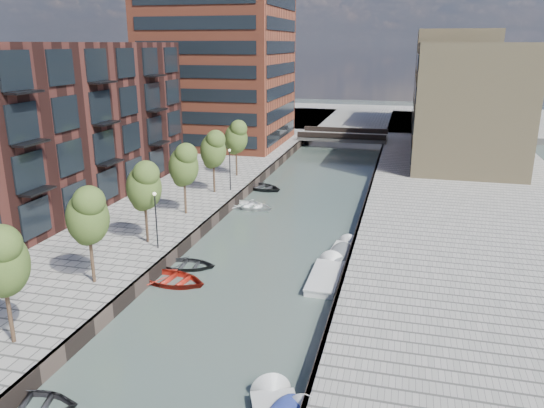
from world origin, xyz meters
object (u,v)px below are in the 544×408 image
at_px(tree_1, 1,260).
at_px(sloop_1, 186,267).
at_px(sloop_4, 261,189).
at_px(car, 421,149).
at_px(sloop_3, 250,208).
at_px(tree_4, 184,164).
at_px(sloop_2, 172,283).
at_px(tree_2, 87,214).
at_px(tree_3, 144,185).
at_px(motorboat_2, 327,275).
at_px(tree_5, 213,148).
at_px(bridge, 343,136).
at_px(tree_6, 236,136).
at_px(motorboat_4, 342,253).

bearing_deg(tree_1, sloop_1, 73.77).
relative_size(sloop_4, car, 1.41).
bearing_deg(sloop_3, tree_4, 161.33).
relative_size(tree_4, sloop_2, 1.24).
bearing_deg(tree_2, tree_3, 90.00).
relative_size(sloop_4, motorboat_2, 0.89).
relative_size(tree_2, tree_5, 1.00).
height_order(bridge, tree_4, tree_4).
relative_size(tree_3, tree_6, 1.00).
height_order(tree_3, motorboat_2, tree_3).
xyz_separation_m(tree_2, sloop_3, (3.96, 19.78, -5.31)).
distance_m(tree_3, tree_5, 14.00).
height_order(tree_1, sloop_2, tree_1).
bearing_deg(sloop_4, tree_5, 171.03).
xyz_separation_m(tree_4, sloop_3, (3.96, 5.78, -5.31)).
height_order(tree_2, sloop_1, tree_2).
bearing_deg(tree_6, car, 41.14).
bearing_deg(bridge, tree_6, -108.10).
distance_m(tree_4, motorboat_4, 15.21).
bearing_deg(sloop_4, bridge, 9.79).
bearing_deg(motorboat_4, tree_6, 128.18).
xyz_separation_m(sloop_3, sloop_4, (-0.79, 6.77, 0.00)).
height_order(sloop_1, sloop_3, sloop_3).
xyz_separation_m(tree_2, sloop_1, (3.63, 5.47, -5.31)).
height_order(sloop_2, sloop_3, sloop_2).
distance_m(tree_3, car, 43.27).
height_order(sloop_4, motorboat_2, motorboat_2).
xyz_separation_m(tree_1, tree_6, (0.00, 35.00, 0.00)).
height_order(tree_2, tree_3, same).
bearing_deg(sloop_4, sloop_3, -152.56).
bearing_deg(tree_5, bridge, 75.56).
distance_m(tree_5, tree_6, 7.00).
bearing_deg(motorboat_2, sloop_4, 116.69).
bearing_deg(tree_1, tree_5, 90.00).
xyz_separation_m(tree_1, tree_2, (0.00, 7.00, 0.00)).
distance_m(sloop_2, motorboat_4, 12.58).
bearing_deg(car, sloop_1, -130.36).
distance_m(tree_4, motorboat_2, 16.21).
xyz_separation_m(sloop_3, car, (15.83, 25.51, 1.59)).
bearing_deg(tree_1, motorboat_2, 45.09).
distance_m(tree_2, tree_5, 21.00).
xyz_separation_m(tree_3, sloop_2, (3.72, -4.08, -5.31)).
height_order(tree_3, tree_6, same).
distance_m(tree_2, motorboat_4, 18.05).
height_order(tree_1, tree_6, same).
distance_m(tree_6, sloop_4, 6.35).
distance_m(motorboat_2, motorboat_4, 4.05).
height_order(tree_1, sloop_3, tree_1).
relative_size(tree_5, car, 1.71).
height_order(bridge, tree_1, tree_1).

